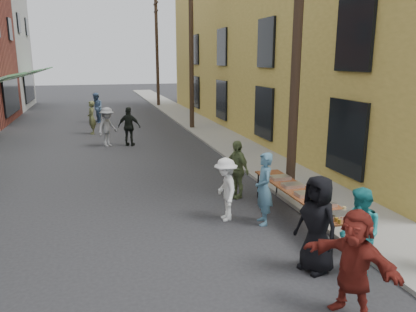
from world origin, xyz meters
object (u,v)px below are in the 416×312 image
guest_front_a (317,224)px  serving_table (300,193)px  catering_tray_sausage (340,215)px  guest_front_c (360,233)px  utility_pole_near (297,33)px  utility_pole_mid (191,47)px  utility_pole_far (157,51)px

guest_front_a → serving_table: bearing=141.3°
serving_table → catering_tray_sausage: 1.65m
serving_table → guest_front_c: (-0.22, -2.57, 0.11)m
utility_pole_near → utility_pole_mid: bearing=90.0°
utility_pole_far → guest_front_a: 28.29m
utility_pole_near → guest_front_a: (-1.54, -4.02, -3.59)m
catering_tray_sausage → guest_front_a: guest_front_a is taller
guest_front_a → utility_pole_far: bearing=159.5°
utility_pole_near → guest_front_c: 5.80m
utility_pole_near → guest_front_a: 5.60m
serving_table → catering_tray_sausage: catering_tray_sausage is taller
catering_tray_sausage → guest_front_a: size_ratio=0.27×
utility_pole_mid → guest_front_c: 16.83m
utility_pole_far → guest_front_c: utility_pole_far is taller
utility_pole_near → utility_pole_mid: 12.00m
guest_front_a → guest_front_c: 0.74m
serving_table → guest_front_c: guest_front_c is taller
utility_pole_mid → guest_front_a: bearing=-95.5°
utility_pole_near → serving_table: 4.26m
guest_front_c → utility_pole_far: bearing=-178.9°
catering_tray_sausage → guest_front_a: 1.02m
utility_pole_mid → guest_front_a: size_ratio=4.94×
utility_pole_mid → serving_table: 14.35m
guest_front_c → utility_pole_near: bearing=171.3°
serving_table → guest_front_a: guest_front_a is taller
utility_pole_far → guest_front_a: utility_pole_far is taller
utility_pole_mid → guest_front_a: 16.49m
utility_pole_mid → catering_tray_sausage: (-0.68, -15.47, -3.71)m
guest_front_c → serving_table: bearing=177.9°
utility_pole_near → serving_table: bearing=-110.4°
utility_pole_near → serving_table: utility_pole_near is taller
utility_pole_mid → utility_pole_far: same height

